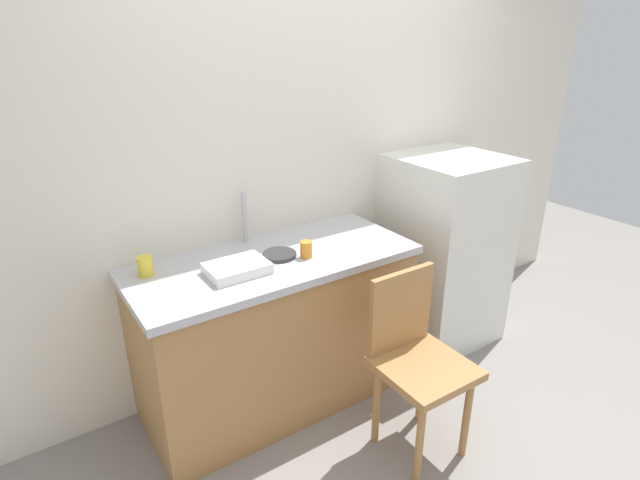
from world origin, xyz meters
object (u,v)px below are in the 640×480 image
refrigerator (443,250)px  chair (416,357)px  dish_tray (237,268)px  cup_orange (306,249)px  cup_yellow (145,266)px  hotplate (279,255)px

refrigerator → chair: (-0.84, -0.64, -0.11)m
dish_tray → cup_orange: (0.36, -0.03, 0.02)m
cup_orange → cup_yellow: bearing=161.3°
chair → hotplate: 0.82m
dish_tray → refrigerator: bearing=2.1°
dish_tray → cup_orange: cup_orange is taller
cup_orange → chair: bearing=-66.1°
dish_tray → cup_yellow: size_ratio=3.05×
chair → cup_orange: size_ratio=10.60×
cup_orange → refrigerator: bearing=4.2°
dish_tray → hotplate: 0.26m
refrigerator → cup_yellow: (-1.81, 0.16, 0.30)m
cup_yellow → cup_orange: size_ratio=1.09×
dish_tray → hotplate: size_ratio=1.65×
dish_tray → cup_yellow: cup_yellow is taller
hotplate → cup_yellow: bearing=165.1°
hotplate → refrigerator: bearing=0.0°
chair → hotplate: size_ratio=5.24×
chair → cup_yellow: bearing=141.1°
chair → dish_tray: bearing=137.0°
refrigerator → cup_orange: refrigerator is taller
dish_tray → cup_yellow: 0.42m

